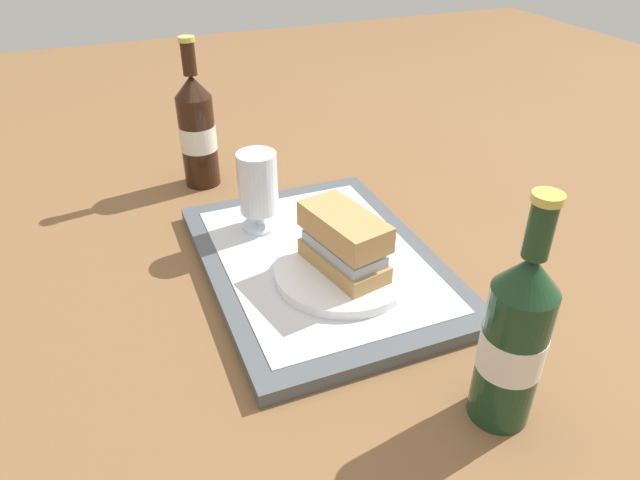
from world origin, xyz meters
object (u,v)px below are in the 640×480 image
Objects in this scene: plate at (343,272)px; sandwich at (342,240)px; beer_glass at (258,189)px; second_bottle at (514,339)px; beer_bottle at (197,130)px.

sandwich is at bearing 12.60° from plate.
second_bottle is (-0.43, -0.13, 0.02)m from beer_glass.
beer_bottle reaches higher than plate.
second_bottle reaches higher than sandwich.
sandwich is at bearing 13.77° from second_bottle.
plate is 1.35× the size of sandwich.
beer_bottle is at bearing 15.46° from plate.
beer_glass is 0.23m from beer_bottle.
plate is at bearing -180.00° from sandwich.
sandwich is at bearing -164.52° from beer_bottle.
beer_glass is 0.45m from second_bottle.
plate is at bearing 13.78° from second_bottle.
sandwich is 0.53× the size of second_bottle.
sandwich is 1.13× the size of beer_glass.
beer_bottle is (0.23, 0.04, 0.02)m from beer_glass.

